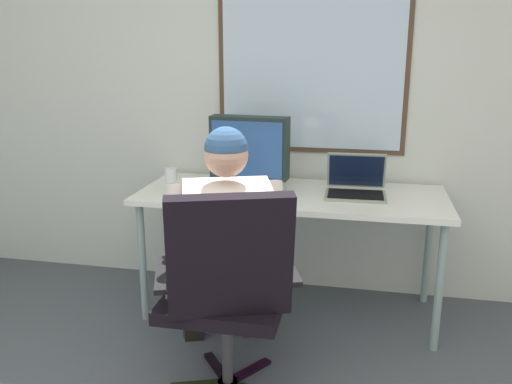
{
  "coord_description": "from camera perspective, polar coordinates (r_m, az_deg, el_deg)",
  "views": [
    {
      "loc": [
        0.62,
        -0.87,
        1.55
      ],
      "look_at": [
        0.1,
        1.67,
        0.85
      ],
      "focal_mm": 37.53,
      "sensor_mm": 36.0,
      "label": 1
    }
  ],
  "objects": [
    {
      "name": "crt_monitor",
      "position": [
        3.08,
        -0.7,
        4.51
      ],
      "size": [
        0.46,
        0.23,
        0.43
      ],
      "color": "beige",
      "rests_on": "desk"
    },
    {
      "name": "person_seated",
      "position": [
        2.54,
        -3.29,
        -5.67
      ],
      "size": [
        0.67,
        0.84,
        1.23
      ],
      "color": "#1D2649",
      "rests_on": "ground"
    },
    {
      "name": "laptop",
      "position": [
        3.08,
        10.58,
        0.86
      ],
      "size": [
        0.34,
        0.32,
        0.23
      ],
      "color": "gray",
      "rests_on": "desk"
    },
    {
      "name": "desk",
      "position": [
        3.09,
        3.77,
        -1.13
      ],
      "size": [
        1.75,
        0.69,
        0.74
      ],
      "color": "#7F9B99",
      "rests_on": "ground"
    },
    {
      "name": "office_chair",
      "position": [
        2.32,
        -2.99,
        -9.7
      ],
      "size": [
        0.71,
        0.65,
        1.01
      ],
      "color": "black",
      "rests_on": "ground"
    },
    {
      "name": "wall_rear",
      "position": [
        3.41,
        1.44,
        10.55
      ],
      "size": [
        4.52,
        0.08,
        2.51
      ],
      "color": "silver",
      "rests_on": "ground"
    },
    {
      "name": "wine_glass",
      "position": [
        3.05,
        -9.04,
        1.66
      ],
      "size": [
        0.07,
        0.07,
        0.15
      ],
      "color": "silver",
      "rests_on": "desk"
    }
  ]
}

